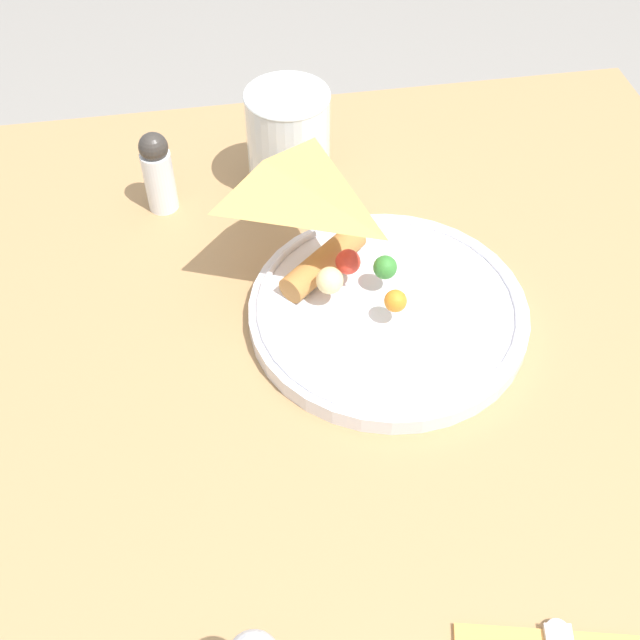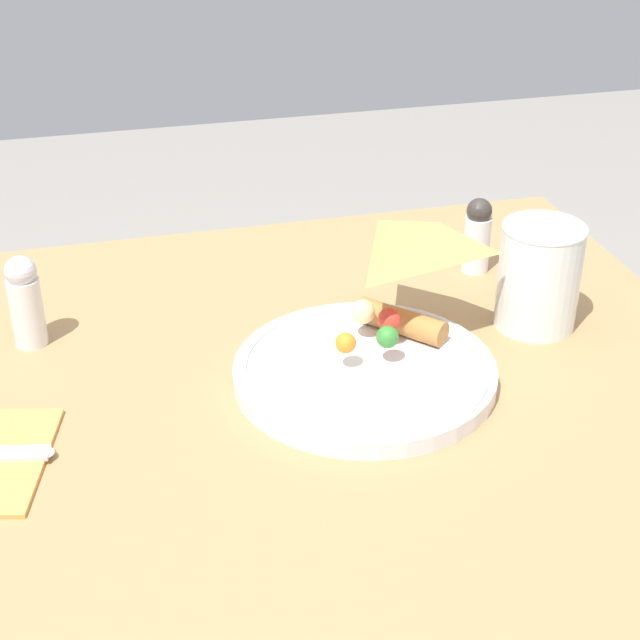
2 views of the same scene
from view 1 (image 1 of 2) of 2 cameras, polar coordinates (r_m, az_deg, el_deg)
The scene contains 4 objects.
dining_table at distance 0.73m, azimuth 6.16°, elevation -13.46°, with size 0.91×0.71×0.74m.
plate_pizza at distance 0.67m, azimuth 4.32°, elevation 0.94°, with size 0.23×0.23×0.05m.
milk_glass at distance 0.78m, azimuth -2.24°, elevation 12.24°, with size 0.08×0.08×0.10m.
pepper_shaker at distance 0.77m, azimuth -11.46°, elevation 10.30°, with size 0.03×0.03×0.08m.
Camera 1 is at (-0.32, 0.13, 1.25)m, focal length 45.00 mm.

